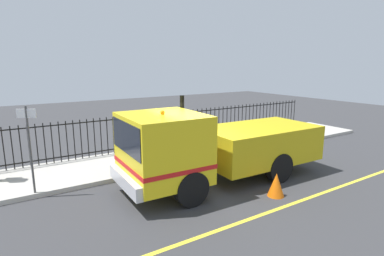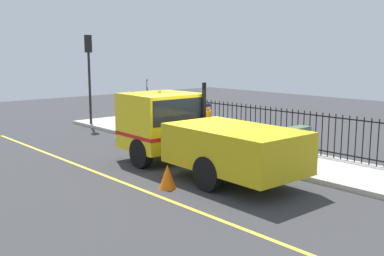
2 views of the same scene
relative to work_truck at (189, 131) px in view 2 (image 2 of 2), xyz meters
The scene contains 11 objects.
ground_plane 1.30m from the work_truck, 42.20° to the left, with size 48.85×48.85×0.00m, color #38383A.
sidewalk_slab 3.36m from the work_truck, ahead, with size 2.86×22.21×0.15m, color #B7B2A8.
lane_marking 2.68m from the work_truck, behind, with size 0.12×19.98×0.01m, color yellow.
work_truck is the anchor object (origin of this frame).
worker_standing 2.86m from the work_truck, 34.76° to the left, with size 0.50×0.48×1.70m.
pedestrian_distant 6.60m from the work_truck, 58.66° to the left, with size 0.59×0.34×1.65m.
iron_fence 4.41m from the work_truck, ahead, with size 0.04×18.91×1.51m.
traffic_light_near 10.14m from the work_truck, 78.74° to the left, with size 0.33×0.26×4.40m.
utility_cabinet 4.11m from the work_truck, 19.74° to the right, with size 0.90×0.48×1.00m, color #4C6B4C.
traffic_cone 2.26m from the work_truck, 148.23° to the right, with size 0.48×0.48×0.68m, color orange.
street_sign 5.07m from the work_truck, 69.00° to the left, with size 0.26×0.45×2.46m.
Camera 2 is at (-9.40, -10.68, 3.70)m, focal length 42.32 mm.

